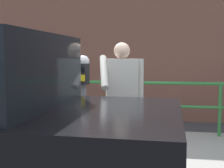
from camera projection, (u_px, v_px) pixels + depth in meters
The scene contains 5 objects.
sidewalk_curb at pixel (103, 150), 5.09m from camera, with size 36.00×2.45×0.13m, color #9E9B93.
parking_meter at pixel (84, 85), 4.26m from camera, with size 0.17×0.18×1.49m.
pedestrian_at_meter at pixel (122, 94), 4.26m from camera, with size 0.61×0.68×1.67m.
background_railing at pixel (113, 95), 5.97m from camera, with size 24.06×0.06×1.01m.
backdrop_wall at pixel (126, 53), 7.87m from camera, with size 32.00×0.50×3.39m, color brown.
Camera 1 is at (0.99, -3.64, 1.61)m, focal length 49.17 mm.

